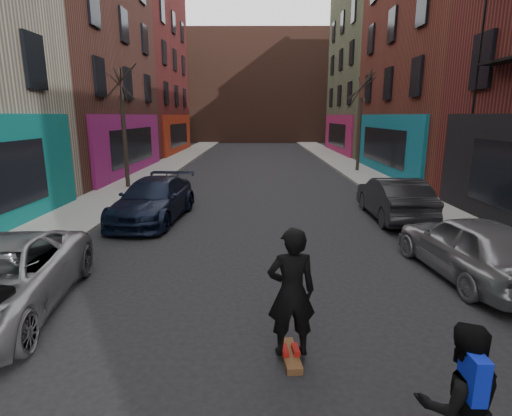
{
  "coord_description": "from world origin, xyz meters",
  "views": [
    {
      "loc": [
        0.0,
        -0.78,
        3.44
      ],
      "look_at": [
        -0.03,
        7.16,
        1.6
      ],
      "focal_mm": 28.0,
      "sensor_mm": 36.0,
      "label": 1
    }
  ],
  "objects_px": {
    "parked_right_end": "(393,198)",
    "pedestrian": "(458,404)",
    "parked_left_end": "(153,200)",
    "tree_left_far": "(123,117)",
    "tree_right_far": "(360,114)",
    "skateboarder": "(291,292)",
    "skateboard": "(290,355)",
    "parked_right_far": "(472,247)"
  },
  "relations": [
    {
      "from": "parked_right_end",
      "to": "pedestrian",
      "type": "xyz_separation_m",
      "value": [
        -2.74,
        -10.04,
        0.12
      ]
    },
    {
      "from": "parked_left_end",
      "to": "parked_right_end",
      "type": "bearing_deg",
      "value": 6.26
    },
    {
      "from": "tree_left_far",
      "to": "tree_right_far",
      "type": "bearing_deg",
      "value": 25.82
    },
    {
      "from": "parked_left_end",
      "to": "tree_left_far",
      "type": "bearing_deg",
      "value": 120.35
    },
    {
      "from": "parked_right_end",
      "to": "skateboarder",
      "type": "height_order",
      "value": "skateboarder"
    },
    {
      "from": "tree_left_far",
      "to": "skateboard",
      "type": "distance_m",
      "value": 15.54
    },
    {
      "from": "parked_right_end",
      "to": "skateboard",
      "type": "distance_m",
      "value": 9.1
    },
    {
      "from": "skateboarder",
      "to": "pedestrian",
      "type": "bearing_deg",
      "value": 119.41
    },
    {
      "from": "parked_left_end",
      "to": "parked_right_far",
      "type": "bearing_deg",
      "value": -26.13
    },
    {
      "from": "tree_right_far",
      "to": "parked_right_end",
      "type": "distance_m",
      "value": 11.99
    },
    {
      "from": "skateboarder",
      "to": "parked_right_end",
      "type": "bearing_deg",
      "value": -122.95
    },
    {
      "from": "parked_left_end",
      "to": "parked_right_end",
      "type": "xyz_separation_m",
      "value": [
        8.09,
        0.17,
        0.02
      ]
    },
    {
      "from": "tree_left_far",
      "to": "skateboarder",
      "type": "xyz_separation_m",
      "value": [
        6.67,
        -13.63,
        -2.34
      ]
    },
    {
      "from": "tree_right_far",
      "to": "parked_left_end",
      "type": "relative_size",
      "value": 1.42
    },
    {
      "from": "tree_left_far",
      "to": "pedestrian",
      "type": "bearing_deg",
      "value": -62.65
    },
    {
      "from": "tree_left_far",
      "to": "parked_left_end",
      "type": "height_order",
      "value": "tree_left_far"
    },
    {
      "from": "parked_right_far",
      "to": "skateboarder",
      "type": "height_order",
      "value": "skateboarder"
    },
    {
      "from": "tree_right_far",
      "to": "skateboarder",
      "type": "bearing_deg",
      "value": -106.26
    },
    {
      "from": "parked_left_end",
      "to": "skateboard",
      "type": "xyz_separation_m",
      "value": [
        3.97,
        -7.91,
        -0.64
      ]
    },
    {
      "from": "tree_left_far",
      "to": "skateboard",
      "type": "bearing_deg",
      "value": -63.91
    },
    {
      "from": "parked_right_far",
      "to": "skateboarder",
      "type": "bearing_deg",
      "value": 30.21
    },
    {
      "from": "parked_right_far",
      "to": "skateboard",
      "type": "xyz_separation_m",
      "value": [
        -4.13,
        -3.02,
        -0.65
      ]
    },
    {
      "from": "parked_right_far",
      "to": "parked_right_end",
      "type": "xyz_separation_m",
      "value": [
        0.0,
        5.07,
        0.01
      ]
    },
    {
      "from": "tree_left_far",
      "to": "skateboarder",
      "type": "distance_m",
      "value": 15.35
    },
    {
      "from": "parked_right_end",
      "to": "skateboard",
      "type": "xyz_separation_m",
      "value": [
        -4.13,
        -8.08,
        -0.66
      ]
    },
    {
      "from": "tree_left_far",
      "to": "skateboarder",
      "type": "bearing_deg",
      "value": -63.91
    },
    {
      "from": "parked_right_far",
      "to": "skateboarder",
      "type": "relative_size",
      "value": 2.18
    },
    {
      "from": "parked_left_end",
      "to": "pedestrian",
      "type": "xyz_separation_m",
      "value": [
        5.36,
        -9.87,
        0.14
      ]
    },
    {
      "from": "tree_right_far",
      "to": "pedestrian",
      "type": "bearing_deg",
      "value": -101.37
    },
    {
      "from": "parked_left_end",
      "to": "parked_right_far",
      "type": "height_order",
      "value": "parked_right_far"
    },
    {
      "from": "tree_left_far",
      "to": "tree_right_far",
      "type": "relative_size",
      "value": 0.96
    },
    {
      "from": "skateboarder",
      "to": "pedestrian",
      "type": "xyz_separation_m",
      "value": [
        1.39,
        -1.96,
        -0.21
      ]
    },
    {
      "from": "skateboard",
      "to": "pedestrian",
      "type": "relative_size",
      "value": 0.49
    },
    {
      "from": "tree_left_far",
      "to": "parked_right_far",
      "type": "height_order",
      "value": "tree_left_far"
    },
    {
      "from": "tree_right_far",
      "to": "parked_right_far",
      "type": "bearing_deg",
      "value": -95.5
    },
    {
      "from": "parked_right_far",
      "to": "tree_right_far",
      "type": "bearing_deg",
      "value": -101.46
    },
    {
      "from": "tree_left_far",
      "to": "parked_right_end",
      "type": "relative_size",
      "value": 1.5
    },
    {
      "from": "parked_right_end",
      "to": "parked_left_end",
      "type": "bearing_deg",
      "value": 2.09
    },
    {
      "from": "tree_right_far",
      "to": "skateboarder",
      "type": "xyz_separation_m",
      "value": [
        -5.73,
        -19.63,
        -2.49
      ]
    },
    {
      "from": "tree_right_far",
      "to": "skateboard",
      "type": "xyz_separation_m",
      "value": [
        -5.73,
        -19.63,
        -3.48
      ]
    },
    {
      "from": "parked_left_end",
      "to": "pedestrian",
      "type": "height_order",
      "value": "pedestrian"
    },
    {
      "from": "skateboarder",
      "to": "parked_left_end",
      "type": "bearing_deg",
      "value": -69.26
    }
  ]
}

